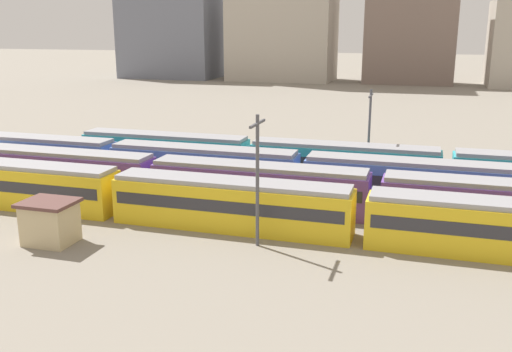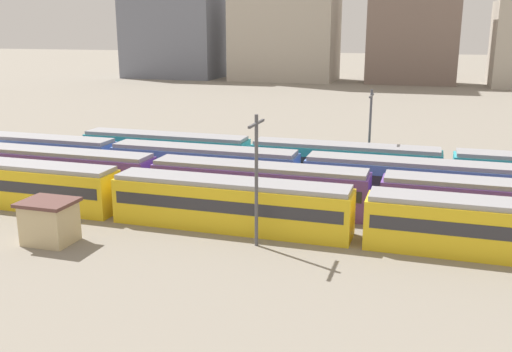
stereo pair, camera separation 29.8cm
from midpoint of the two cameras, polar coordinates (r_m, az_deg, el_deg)
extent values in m
plane|color=gray|center=(55.47, -14.63, -0.95)|extent=(600.00, 600.00, 0.00)
cube|color=yellow|center=(51.23, -23.09, -0.97)|extent=(18.00, 3.00, 3.40)
cube|color=#2D2D33|center=(51.13, -23.14, -0.53)|extent=(17.20, 3.06, 0.90)
cube|color=#939399|center=(50.80, -23.30, 1.07)|extent=(17.60, 2.70, 0.35)
cube|color=yellow|center=(41.95, -2.73, -3.08)|extent=(18.00, 3.00, 3.40)
cube|color=#2D2D33|center=(41.83, -2.74, -2.54)|extent=(17.20, 3.06, 0.90)
cube|color=#939399|center=(41.42, -2.76, -0.60)|extent=(17.60, 2.70, 0.35)
cube|color=yellow|center=(40.12, 23.76, -5.19)|extent=(18.00, 3.00, 3.40)
cube|color=#2D2D33|center=(39.99, 23.82, -4.64)|extent=(17.20, 3.06, 0.90)
cube|color=#939399|center=(39.56, 24.04, -2.63)|extent=(17.60, 2.70, 0.35)
cube|color=#6B429E|center=(54.83, -19.21, 0.36)|extent=(18.00, 3.00, 3.40)
cube|color=#2D2D33|center=(54.74, -19.24, 0.78)|extent=(17.20, 3.06, 0.90)
cube|color=#939399|center=(54.43, -19.37, 2.28)|extent=(17.60, 2.70, 0.35)
cube|color=#6B429E|center=(46.51, 0.07, -1.27)|extent=(18.00, 3.00, 3.40)
cube|color=#2D2D33|center=(46.40, 0.07, -0.79)|extent=(17.20, 3.06, 0.90)
cube|color=#939399|center=(46.03, 0.07, 0.97)|extent=(17.60, 2.70, 0.35)
cube|color=#6B429E|center=(45.11, 23.77, -3.07)|extent=(18.00, 3.00, 3.40)
cube|color=#2D2D33|center=(45.00, 23.82, -2.57)|extent=(17.20, 3.06, 0.90)
cube|color=#939399|center=(44.61, 24.01, -0.77)|extent=(17.60, 2.70, 0.35)
cube|color=#4C70BC|center=(63.01, -21.63, 1.93)|extent=(18.00, 3.00, 3.40)
cube|color=#2D2D33|center=(62.93, -21.66, 2.29)|extent=(17.20, 3.06, 0.90)
cube|color=#939399|center=(62.66, -21.79, 3.60)|extent=(17.60, 2.70, 0.35)
cube|color=#4C70BC|center=(53.51, -5.49, 0.79)|extent=(18.00, 3.00, 3.40)
cube|color=#2D2D33|center=(53.42, -5.50, 1.21)|extent=(17.20, 3.06, 0.90)
cube|color=#939399|center=(53.10, -5.54, 2.75)|extent=(17.60, 2.70, 0.35)
cube|color=#4C70BC|center=(49.72, 15.14, -0.74)|extent=(18.00, 3.00, 3.40)
cube|color=#2D2D33|center=(49.61, 15.17, -0.29)|extent=(17.20, 3.06, 0.90)
cube|color=#939399|center=(49.27, 15.28, 1.36)|extent=(17.60, 2.70, 0.35)
cube|color=teal|center=(60.73, -9.29, 2.33)|extent=(18.00, 3.00, 3.40)
cube|color=#2D2D33|center=(60.65, -9.31, 2.71)|extent=(17.20, 3.06, 0.90)
cube|color=#939399|center=(60.36, -9.36, 4.07)|extent=(17.60, 2.70, 0.35)
cube|color=teal|center=(55.24, 8.64, 1.13)|extent=(18.00, 3.00, 3.40)
cube|color=#2D2D33|center=(55.15, 8.66, 1.54)|extent=(17.20, 3.06, 0.90)
cube|color=#939399|center=(54.84, 8.72, 3.03)|extent=(17.60, 2.70, 0.35)
cylinder|color=#4C4C51|center=(57.37, 11.15, 4.22)|extent=(0.24, 0.24, 8.70)
cube|color=#47474C|center=(56.82, 11.33, 7.94)|extent=(0.16, 3.20, 0.16)
cylinder|color=#4C4C51|center=(37.79, -0.08, -0.59)|extent=(0.24, 0.24, 9.05)
cube|color=#47474C|center=(36.95, -0.08, 5.29)|extent=(0.16, 3.20, 0.16)
cube|color=#C6B284|center=(41.73, -20.18, -4.53)|extent=(3.20, 2.60, 2.80)
cube|color=brown|center=(41.28, -20.37, -2.53)|extent=(3.60, 3.00, 0.24)
cube|color=slate|center=(175.57, -8.58, 15.13)|extent=(27.96, 18.05, 32.73)
cube|color=#7A665B|center=(159.14, 15.24, 14.05)|extent=(23.11, 12.71, 28.26)
camera|label=1|loc=(0.15, -90.17, -0.05)|focal=39.78mm
camera|label=2|loc=(0.15, 89.83, 0.05)|focal=39.78mm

